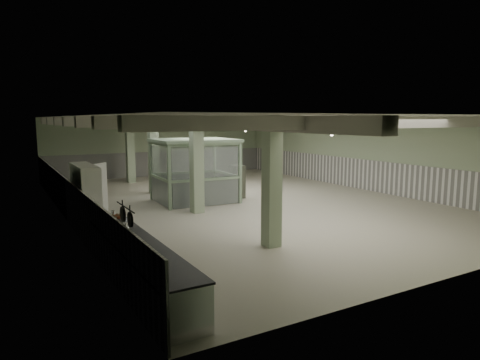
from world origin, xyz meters
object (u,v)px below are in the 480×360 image
prep_counter (139,265)px  walkin_cooler (86,200)px  filing_cabinet (237,181)px  guard_booth (194,160)px

prep_counter → walkin_cooler: (-0.08, 5.23, 0.55)m
walkin_cooler → prep_counter: bearing=-89.1°
prep_counter → filing_cabinet: size_ratio=3.68×
prep_counter → guard_booth: bearing=59.0°
walkin_cooler → filing_cabinet: walkin_cooler is taller
filing_cabinet → guard_booth: bearing=173.0°
prep_counter → filing_cabinet: (6.87, 7.93, 0.27)m
walkin_cooler → guard_booth: guard_booth is taller
guard_booth → walkin_cooler: bearing=-147.4°
prep_counter → guard_booth: (4.87, 8.09, 1.34)m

